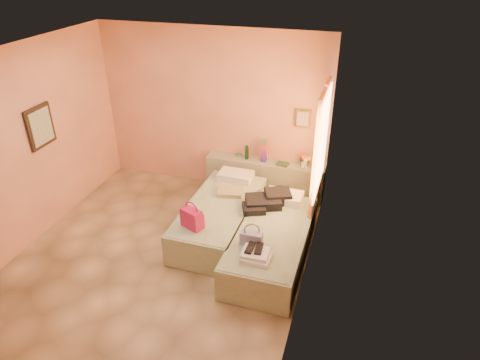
% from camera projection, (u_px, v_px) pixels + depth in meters
% --- Properties ---
extents(ground, '(4.50, 4.50, 0.00)m').
position_uv_depth(ground, '(162.00, 256.00, 6.11)').
color(ground, tan).
rests_on(ground, ground).
extents(room_walls, '(4.02, 4.51, 2.81)m').
position_uv_depth(room_walls, '(183.00, 127.00, 5.66)').
color(room_walls, '#F6A783').
rests_on(room_walls, ground).
extents(headboard_ledge, '(2.05, 0.30, 0.65)m').
position_uv_depth(headboard_ledge, '(264.00, 178.00, 7.46)').
color(headboard_ledge, '#97A486').
rests_on(headboard_ledge, ground).
extents(bed_left, '(0.92, 2.01, 0.50)m').
position_uv_depth(bed_left, '(220.00, 218.00, 6.52)').
color(bed_left, '#A9BE99').
rests_on(bed_left, ground).
extents(bed_right, '(0.92, 2.01, 0.50)m').
position_uv_depth(bed_right, '(271.00, 245.00, 5.94)').
color(bed_right, '#A9BE99').
rests_on(bed_right, ground).
extents(water_bottle, '(0.08, 0.08, 0.24)m').
position_uv_depth(water_bottle, '(247.00, 152.00, 7.32)').
color(water_bottle, '#163C22').
rests_on(water_bottle, headboard_ledge).
extents(rainbow_box, '(0.09, 0.09, 0.40)m').
position_uv_depth(rainbow_box, '(264.00, 151.00, 7.21)').
color(rainbow_box, '#B51650').
rests_on(rainbow_box, headboard_ledge).
extents(small_dish, '(0.14, 0.14, 0.03)m').
position_uv_depth(small_dish, '(239.00, 155.00, 7.49)').
color(small_dish, '#529762').
rests_on(small_dish, headboard_ledge).
extents(green_book, '(0.22, 0.17, 0.03)m').
position_uv_depth(green_book, '(283.00, 164.00, 7.17)').
color(green_book, '#25452C').
rests_on(green_book, headboard_ledge).
extents(flower_vase, '(0.25, 0.25, 0.26)m').
position_uv_depth(flower_vase, '(305.00, 160.00, 7.06)').
color(flower_vase, white).
rests_on(flower_vase, headboard_ledge).
extents(magenta_handbag, '(0.35, 0.28, 0.29)m').
position_uv_depth(magenta_handbag, '(192.00, 218.00, 5.82)').
color(magenta_handbag, '#B51650').
rests_on(magenta_handbag, bed_left).
extents(khaki_garment, '(0.44, 0.38, 0.07)m').
position_uv_depth(khaki_garment, '(230.00, 192.00, 6.64)').
color(khaki_garment, tan).
rests_on(khaki_garment, bed_left).
extents(clothes_pile, '(0.70, 0.70, 0.17)m').
position_uv_depth(clothes_pile, '(266.00, 201.00, 6.30)').
color(clothes_pile, black).
rests_on(clothes_pile, bed_right).
extents(blue_handbag, '(0.29, 0.13, 0.19)m').
position_uv_depth(blue_handbag, '(251.00, 239.00, 5.50)').
color(blue_handbag, '#42549F').
rests_on(blue_handbag, bed_right).
extents(towel_stack, '(0.36, 0.31, 0.10)m').
position_uv_depth(towel_stack, '(257.00, 256.00, 5.26)').
color(towel_stack, white).
rests_on(towel_stack, bed_right).
extents(sandal_pair, '(0.18, 0.23, 0.02)m').
position_uv_depth(sandal_pair, '(254.00, 249.00, 5.29)').
color(sandal_pair, black).
rests_on(sandal_pair, towel_stack).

